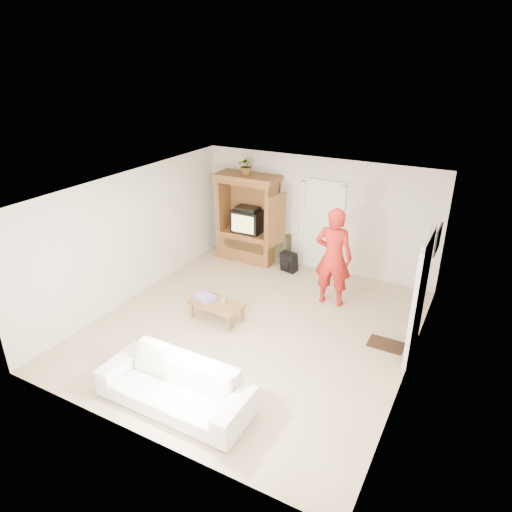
% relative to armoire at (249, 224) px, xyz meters
% --- Properties ---
extents(floor, '(6.00, 6.00, 0.00)m').
position_rel_armoire_xyz_m(floor, '(1.58, -2.66, -0.91)').
color(floor, tan).
rests_on(floor, ground).
extents(ceiling, '(6.00, 6.00, 0.00)m').
position_rel_armoire_xyz_m(ceiling, '(1.58, -2.66, 1.69)').
color(ceiling, white).
rests_on(ceiling, floor).
extents(wall_back, '(5.50, 0.00, 5.50)m').
position_rel_armoire_xyz_m(wall_back, '(1.58, 0.34, 0.39)').
color(wall_back, silver).
rests_on(wall_back, floor).
extents(wall_front, '(5.50, 0.00, 5.50)m').
position_rel_armoire_xyz_m(wall_front, '(1.58, -5.66, 0.39)').
color(wall_front, silver).
rests_on(wall_front, floor).
extents(wall_left, '(0.00, 6.00, 6.00)m').
position_rel_armoire_xyz_m(wall_left, '(-1.17, -2.66, 0.39)').
color(wall_left, silver).
rests_on(wall_left, floor).
extents(wall_right, '(0.00, 6.00, 6.00)m').
position_rel_armoire_xyz_m(wall_right, '(4.33, -2.66, 0.39)').
color(wall_right, silver).
rests_on(wall_right, floor).
extents(armoire, '(1.82, 1.14, 2.10)m').
position_rel_armoire_xyz_m(armoire, '(0.00, 0.00, 0.00)').
color(armoire, brown).
rests_on(armoire, floor).
extents(door_back, '(0.85, 0.05, 2.04)m').
position_rel_armoire_xyz_m(door_back, '(1.73, 0.31, 0.11)').
color(door_back, white).
rests_on(door_back, floor).
extents(doorway_right, '(0.05, 0.90, 2.04)m').
position_rel_armoire_xyz_m(doorway_right, '(4.30, -2.06, 0.11)').
color(doorway_right, black).
rests_on(doorway_right, floor).
extents(framed_picture, '(0.03, 0.60, 0.48)m').
position_rel_armoire_xyz_m(framed_picture, '(4.31, -0.76, 0.69)').
color(framed_picture, black).
rests_on(framed_picture, wall_right).
extents(doormat, '(0.60, 0.40, 0.02)m').
position_rel_armoire_xyz_m(doormat, '(3.88, -2.06, -0.90)').
color(doormat, '#382316').
rests_on(doormat, floor).
extents(plant, '(0.52, 0.51, 0.43)m').
position_rel_armoire_xyz_m(plant, '(-0.02, -0.03, 1.41)').
color(plant, '#4C7238').
rests_on(plant, armoire).
extents(man, '(0.78, 0.55, 2.02)m').
position_rel_armoire_xyz_m(man, '(2.51, -1.11, 0.10)').
color(man, red).
rests_on(man, floor).
extents(sofa, '(2.26, 0.90, 0.66)m').
position_rel_armoire_xyz_m(sofa, '(1.57, -4.97, -0.58)').
color(sofa, white).
rests_on(sofa, floor).
extents(coffee_table, '(1.05, 0.64, 0.38)m').
position_rel_armoire_xyz_m(coffee_table, '(0.85, -2.76, -0.58)').
color(coffee_table, brown).
rests_on(coffee_table, floor).
extents(towel, '(0.43, 0.36, 0.08)m').
position_rel_armoire_xyz_m(towel, '(0.60, -2.76, -0.49)').
color(towel, '#F050AF').
rests_on(towel, coffee_table).
extents(candle, '(0.08, 0.08, 0.10)m').
position_rel_armoire_xyz_m(candle, '(0.99, -2.72, -0.48)').
color(candle, tan).
rests_on(candle, coffee_table).
extents(backpack_black, '(0.41, 0.29, 0.45)m').
position_rel_armoire_xyz_m(backpack_black, '(1.17, -0.20, -0.68)').
color(backpack_black, black).
rests_on(backpack_black, floor).
extents(backpack_olive, '(0.38, 0.28, 0.70)m').
position_rel_armoire_xyz_m(backpack_olive, '(0.81, 0.19, -0.56)').
color(backpack_olive, '#47442B').
rests_on(backpack_olive, floor).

